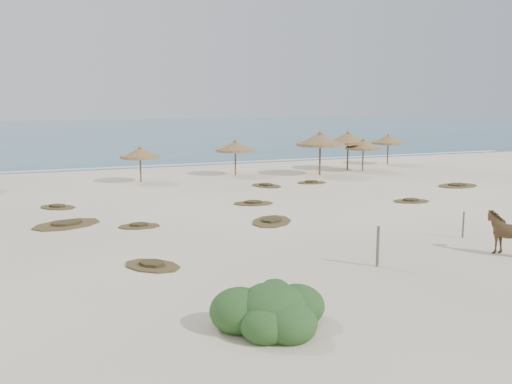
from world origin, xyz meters
The scene contains 23 objects.
ground centered at (0.00, 0.00, 0.00)m, with size 160.00×160.00×0.00m, color white.
ocean centered at (0.00, 75.00, 0.00)m, with size 200.00×100.00×0.01m, color #2B6483.
foam_line centered at (0.00, 26.00, 0.00)m, with size 70.00×0.60×0.01m, color silver.
palapa_2 centered at (-3.18, 17.52, 1.88)m, with size 2.90×2.90×2.43m.
palapa_3 centered at (3.72, 18.38, 2.02)m, with size 3.63×3.63×2.61m.
palapa_4 centered at (9.36, 16.23, 2.50)m, with size 3.65×3.65×3.22m.
palapa_5 centered at (12.80, 18.18, 2.37)m, with size 4.27×4.27×3.06m.
palapa_6 centered at (13.40, 16.97, 1.96)m, with size 2.91×2.91×2.53m.
palapa_7 centered at (17.73, 20.03, 2.01)m, with size 2.94×2.94×2.59m.
horse centered at (5.80, -4.83, 0.77)m, with size 0.83×1.82×1.53m, color olive.
fence_post_near centered at (0.56, -4.31, 0.68)m, with size 0.10×0.10×1.36m, color #68604E.
fence_post_far centered at (5.91, -2.26, 0.53)m, with size 0.08×0.08×1.06m, color #68604E.
bush centered at (-4.68, -7.71, 0.43)m, with size 2.92×2.57×1.31m.
scrub_1 centered at (-8.56, 5.92, 0.05)m, with size 3.59×3.04×0.16m.
scrub_2 centered at (-5.68, 4.42, 0.05)m, with size 1.94×1.42×0.16m.
scrub_3 centered at (0.84, 7.57, 0.05)m, with size 2.35×1.83×0.16m.
scrub_4 centered at (8.91, 5.03, 0.05)m, with size 2.20×1.68×0.16m.
scrub_5 centered at (14.95, 8.42, 0.05)m, with size 2.94×2.06×0.16m.
scrub_6 centered at (-8.72, 10.23, 0.05)m, with size 2.29×2.27×0.16m.
scrub_7 centered at (3.80, 12.84, 0.05)m, with size 2.17×2.58×0.16m.
scrub_9 centered at (0.00, 3.18, 0.05)m, with size 2.91×3.11×0.16m.
scrub_10 centered at (7.04, 12.98, 0.05)m, with size 2.17×1.67×0.16m.
scrub_11 centered at (-6.34, -1.59, 0.05)m, with size 2.36×2.49×0.16m.
Camera 1 is at (-9.87, -19.67, 5.51)m, focal length 40.00 mm.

